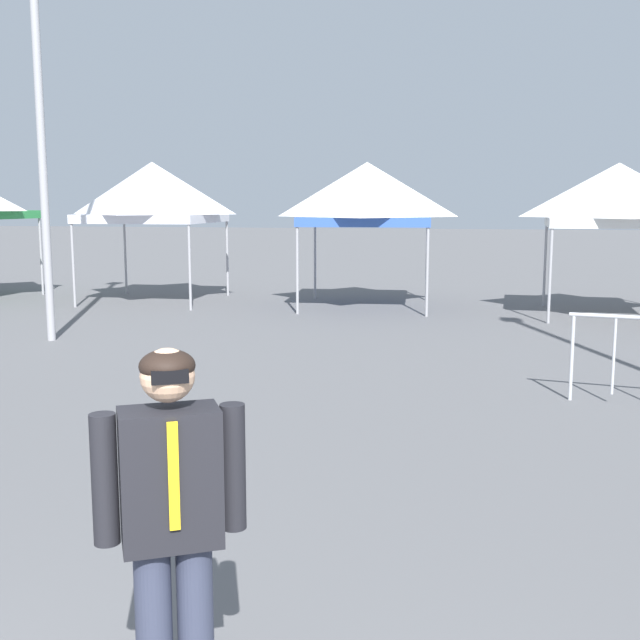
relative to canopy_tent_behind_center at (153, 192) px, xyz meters
The scene contains 5 objects.
canopy_tent_behind_center is the anchor object (origin of this frame).
canopy_tent_left_of_center 5.15m from the canopy_tent_behind_center, ahead, with size 3.07×3.07×3.27m.
canopy_tent_right_of_center 10.44m from the canopy_tent_behind_center, ahead, with size 2.92×2.92×3.18m.
person_foreground 16.05m from the canopy_tent_behind_center, 66.53° to the right, with size 0.59×0.41×1.78m.
light_pole_opposite_side 6.04m from the canopy_tent_behind_center, 85.86° to the right, with size 0.36×0.36×9.17m.
Camera 1 is at (1.56, -1.52, 2.38)m, focal length 43.79 mm.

